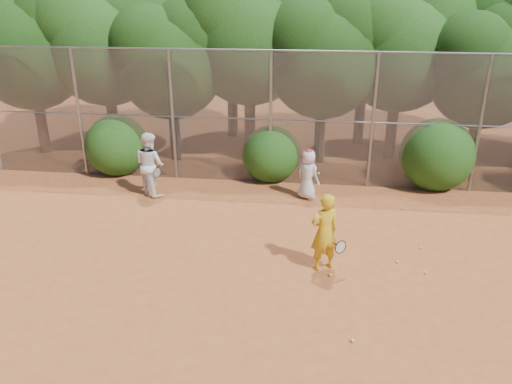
# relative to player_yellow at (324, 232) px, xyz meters

# --- Properties ---
(ground) EXTENTS (80.00, 80.00, 0.00)m
(ground) POSITION_rel_player_yellow_xyz_m (-0.64, -1.02, -0.88)
(ground) COLOR #A24F24
(ground) RESTS_ON ground
(fence_back) EXTENTS (20.05, 0.09, 4.03)m
(fence_back) POSITION_rel_player_yellow_xyz_m (-0.76, 4.98, 1.18)
(fence_back) COLOR gray
(fence_back) RESTS_ON ground
(tree_0) EXTENTS (4.38, 3.81, 6.00)m
(tree_0) POSITION_rel_player_yellow_xyz_m (-10.09, 7.02, 3.06)
(tree_0) COLOR black
(tree_0) RESTS_ON ground
(tree_1) EXTENTS (4.64, 4.03, 6.35)m
(tree_1) POSITION_rel_player_yellow_xyz_m (-7.58, 7.52, 3.29)
(tree_1) COLOR black
(tree_1) RESTS_ON ground
(tree_2) EXTENTS (3.99, 3.47, 5.47)m
(tree_2) POSITION_rel_player_yellow_xyz_m (-5.09, 6.82, 2.71)
(tree_2) COLOR black
(tree_2) RESTS_ON ground
(tree_3) EXTENTS (4.89, 4.26, 6.70)m
(tree_3) POSITION_rel_player_yellow_xyz_m (-2.58, 7.83, 3.52)
(tree_3) COLOR black
(tree_3) RESTS_ON ground
(tree_4) EXTENTS (4.19, 3.64, 5.73)m
(tree_4) POSITION_rel_player_yellow_xyz_m (-0.09, 7.22, 2.88)
(tree_4) COLOR black
(tree_4) RESTS_ON ground
(tree_5) EXTENTS (4.51, 3.92, 6.17)m
(tree_5) POSITION_rel_player_yellow_xyz_m (2.41, 8.02, 3.17)
(tree_5) COLOR black
(tree_5) RESTS_ON ground
(tree_6) EXTENTS (3.86, 3.36, 5.29)m
(tree_6) POSITION_rel_player_yellow_xyz_m (4.91, 7.02, 2.59)
(tree_6) COLOR black
(tree_6) RESTS_ON ground
(tree_9) EXTENTS (4.83, 4.20, 6.62)m
(tree_9) POSITION_rel_player_yellow_xyz_m (-8.58, 9.83, 3.46)
(tree_9) COLOR black
(tree_9) RESTS_ON ground
(tree_10) EXTENTS (5.15, 4.48, 7.06)m
(tree_10) POSITION_rel_player_yellow_xyz_m (-3.58, 10.03, 3.75)
(tree_10) COLOR black
(tree_10) RESTS_ON ground
(tree_11) EXTENTS (4.64, 4.03, 6.35)m
(tree_11) POSITION_rel_player_yellow_xyz_m (1.42, 9.62, 3.29)
(tree_11) COLOR black
(tree_11) RESTS_ON ground
(tree_12) EXTENTS (5.02, 4.37, 6.88)m
(tree_12) POSITION_rel_player_yellow_xyz_m (5.92, 10.23, 3.64)
(tree_12) COLOR black
(tree_12) RESTS_ON ground
(bush_0) EXTENTS (2.00, 2.00, 2.00)m
(bush_0) POSITION_rel_player_yellow_xyz_m (-6.64, 5.28, 0.12)
(bush_0) COLOR #194310
(bush_0) RESTS_ON ground
(bush_1) EXTENTS (1.80, 1.80, 1.80)m
(bush_1) POSITION_rel_player_yellow_xyz_m (-1.64, 5.28, 0.02)
(bush_1) COLOR #194310
(bush_1) RESTS_ON ground
(bush_2) EXTENTS (2.20, 2.20, 2.20)m
(bush_2) POSITION_rel_player_yellow_xyz_m (3.36, 5.28, 0.22)
(bush_2) COLOR #194310
(bush_2) RESTS_ON ground
(player_yellow) EXTENTS (0.86, 0.68, 1.75)m
(player_yellow) POSITION_rel_player_yellow_xyz_m (0.00, 0.00, 0.00)
(player_yellow) COLOR gold
(player_yellow) RESTS_ON ground
(player_teen) EXTENTS (0.84, 0.78, 1.47)m
(player_teen) POSITION_rel_player_yellow_xyz_m (-0.44, 3.85, -0.14)
(player_teen) COLOR silver
(player_teen) RESTS_ON ground
(player_white) EXTENTS (1.15, 1.10, 1.87)m
(player_white) POSITION_rel_player_yellow_xyz_m (-4.99, 3.58, 0.06)
(player_white) COLOR white
(player_white) RESTS_ON ground
(ball_0) EXTENTS (0.07, 0.07, 0.07)m
(ball_0) POSITION_rel_player_yellow_xyz_m (1.66, 0.41, -0.84)
(ball_0) COLOR #CCD727
(ball_0) RESTS_ON ground
(ball_1) EXTENTS (0.07, 0.07, 0.07)m
(ball_1) POSITION_rel_player_yellow_xyz_m (2.28, 1.13, -0.84)
(ball_1) COLOR #CCD727
(ball_1) RESTS_ON ground
(ball_2) EXTENTS (0.07, 0.07, 0.07)m
(ball_2) POSITION_rel_player_yellow_xyz_m (0.52, -2.40, -0.84)
(ball_2) COLOR #CCD727
(ball_2) RESTS_ON ground
(ball_3) EXTENTS (0.07, 0.07, 0.07)m
(ball_3) POSITION_rel_player_yellow_xyz_m (2.19, 0.02, -0.84)
(ball_3) COLOR #CCD727
(ball_3) RESTS_ON ground
(ball_4) EXTENTS (0.07, 0.07, 0.07)m
(ball_4) POSITION_rel_player_yellow_xyz_m (0.18, -0.33, -0.84)
(ball_4) COLOR #CCD727
(ball_4) RESTS_ON ground
(ball_5) EXTENTS (0.07, 0.07, 0.07)m
(ball_5) POSITION_rel_player_yellow_xyz_m (2.18, 3.34, -0.84)
(ball_5) COLOR #CCD727
(ball_5) RESTS_ON ground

